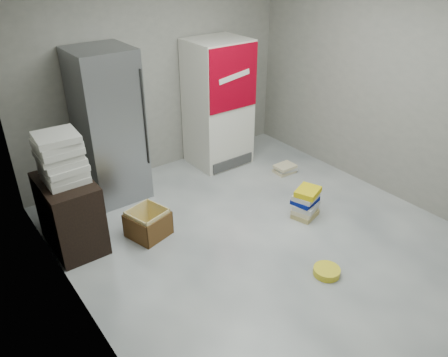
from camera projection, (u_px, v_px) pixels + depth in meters
ground at (277, 249)px, 4.76m from camera, size 5.00×5.00×0.00m
room_shell at (289, 88)px, 3.89m from camera, size 4.04×5.04×2.82m
steel_fridge at (109, 127)px, 5.33m from camera, size 0.70×0.72×1.90m
coke_cooler at (218, 104)px, 6.21m from camera, size 0.80×0.73×1.80m
wood_shelf at (70, 213)px, 4.65m from camera, size 0.50×0.80×0.80m
supply_box_stack at (61, 158)px, 4.33m from camera, size 0.44×0.44×0.52m
phonebook_stack_main at (306, 203)px, 5.23m from camera, size 0.38×0.35×0.38m
phonebook_stack_side at (285, 168)px, 6.28m from camera, size 0.33×0.27×0.13m
cardboard_box at (148, 225)px, 4.93m from camera, size 0.49×0.49×0.32m
bucket_lid at (327, 271)px, 4.38m from camera, size 0.34×0.34×0.07m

